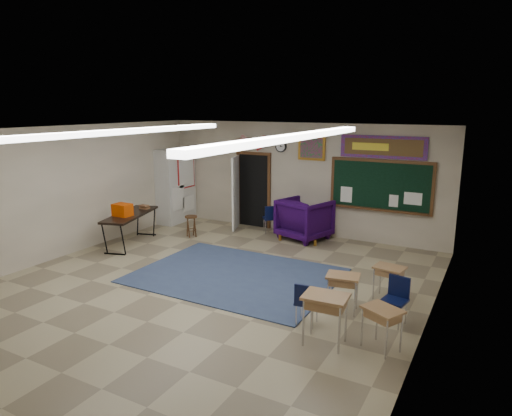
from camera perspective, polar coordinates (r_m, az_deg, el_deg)
The scene contains 24 objects.
floor at distance 9.02m, azimuth -6.34°, elevation -9.80°, with size 9.00×9.00×0.00m, color #998C69.
back_wall at distance 12.44m, azimuth 5.43°, elevation 3.67°, with size 8.00×0.04×3.00m, color beige.
left_wall at distance 11.31m, azimuth -23.41°, elevation 1.77°, with size 0.04×9.00×3.00m, color beige.
right_wall at distance 7.12m, azimuth 20.86°, elevation -3.99°, with size 0.04×9.00×3.00m, color beige.
ceiling at distance 8.35m, azimuth -6.85°, elevation 9.58°, with size 8.00×9.00×0.04m, color silver.
area_rug at distance 9.54m, azimuth -2.57°, elevation -8.40°, with size 4.00×3.00×0.02m, color #334461.
fluorescent_strips at distance 8.35m, azimuth -6.84°, elevation 9.17°, with size 3.86×6.00×0.10m, color white, non-canonical shape.
doorway at distance 13.04m, azimuth -0.95°, elevation 2.18°, with size 1.10×0.89×2.16m.
chalkboard at distance 11.73m, azimuth 15.27°, elevation 2.55°, with size 2.55×0.14×1.30m.
bulletin_board at distance 11.61m, azimuth 15.56°, elevation 7.35°, with size 2.10×0.05×0.55m.
framed_art_print at distance 12.17m, azimuth 6.97°, elevation 7.47°, with size 0.75×0.05×0.65m.
wall_clock at distance 12.53m, azimuth 3.12°, elevation 7.69°, with size 0.32×0.05×0.32m.
wall_flags at distance 12.89m, azimuth -0.38°, elevation 8.43°, with size 1.16×0.06×0.70m, color red, non-canonical shape.
storage_cabinet at distance 13.85m, azimuth -9.97°, elevation 2.77°, with size 0.59×1.25×2.20m.
wingback_armchair at distance 12.02m, azimuth 6.10°, elevation -1.35°, with size 1.15×1.18×1.08m, color #1F0537.
student_chair_reading at distance 12.53m, azimuth 1.79°, elevation -1.37°, with size 0.39×0.39×0.79m, color black, non-canonical shape.
student_chair_desk_a at distance 7.47m, azimuth 6.38°, elevation -11.73°, with size 0.36×0.36×0.72m, color black, non-canonical shape.
student_chair_desk_b at distance 7.73m, azimuth 16.91°, elevation -11.16°, with size 0.39×0.39×0.77m, color black, non-canonical shape.
student_desk_front_left at distance 8.00m, azimuth 10.77°, elevation -10.16°, with size 0.61×0.50×0.66m.
student_desk_front_right at distance 8.65m, azimuth 16.26°, elevation -8.77°, with size 0.57×0.46×0.63m.
student_desk_back_left at distance 6.91m, azimuth 8.63°, elevation -13.30°, with size 0.67×0.52×0.77m.
student_desk_back_right at distance 6.97m, azimuth 15.44°, elevation -14.08°, with size 0.65×0.59×0.63m.
folding_table at distance 11.90m, azimuth -15.40°, elevation -2.38°, with size 1.17×2.04×1.10m.
wooden_stool at distance 12.30m, azimuth -8.09°, elevation -2.25°, with size 0.32×0.32×0.57m.
Camera 1 is at (4.83, -6.80, 3.45)m, focal length 32.00 mm.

